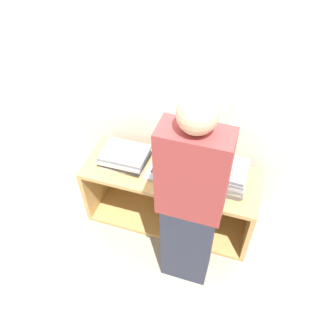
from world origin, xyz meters
TOP-DOWN VIEW (x-y plane):
  - ground_plane at (0.00, 0.00)m, footprint 12.00×12.00m
  - wall_back at (0.00, 0.60)m, footprint 8.00×0.05m
  - cart at (0.00, 0.31)m, footprint 1.38×0.49m
  - laptop_open at (0.00, 0.31)m, footprint 0.35×0.36m
  - laptop_stack_left at (-0.38, 0.25)m, footprint 0.37×0.29m
  - laptop_stack_right at (0.38, 0.25)m, footprint 0.38×0.29m
  - person at (0.26, -0.18)m, footprint 0.40×0.52m

SIDE VIEW (x-z plane):
  - ground_plane at x=0.00m, z-range 0.00..0.00m
  - cart at x=0.00m, z-range 0.00..0.58m
  - laptop_stack_left at x=-0.38m, z-range 0.58..0.69m
  - laptop_open at x=0.00m, z-range 0.50..0.77m
  - laptop_stack_right at x=0.38m, z-range 0.58..0.77m
  - person at x=0.26m, z-range 0.00..1.59m
  - wall_back at x=0.00m, z-range 0.00..2.40m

